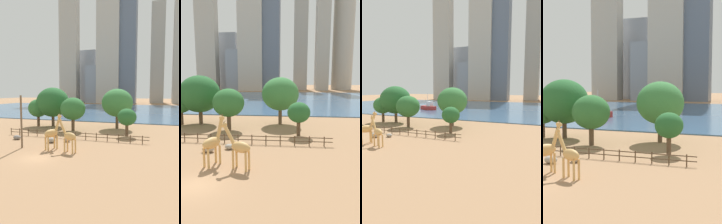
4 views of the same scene
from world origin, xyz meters
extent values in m
plane|color=#9E7551|center=(0.00, 80.00, 0.00)|extent=(400.00, 400.00, 0.00)
cube|color=#3D6084|center=(0.00, 77.00, 0.10)|extent=(180.00, 86.00, 0.20)
cylinder|color=tan|center=(-0.19, 5.18, 1.01)|extent=(0.31, 0.31, 2.01)
cylinder|color=tan|center=(0.37, 4.91, 1.01)|extent=(0.31, 0.31, 2.01)
cylinder|color=tan|center=(-0.87, 3.78, 1.01)|extent=(0.31, 0.31, 2.01)
cylinder|color=tan|center=(-0.31, 3.51, 1.01)|extent=(0.31, 0.31, 2.01)
ellipsoid|color=tan|center=(-0.25, 4.34, 2.36)|extent=(1.78, 2.39, 1.17)
cylinder|color=tan|center=(0.27, 5.41, 3.65)|extent=(0.79, 1.10, 2.23)
ellipsoid|color=tan|center=(0.43, 5.73, 4.71)|extent=(0.69, 0.91, 0.67)
cone|color=brown|center=(0.34, 5.77, 5.05)|extent=(0.14, 0.14, 0.21)
cone|color=brown|center=(0.51, 5.69, 5.05)|extent=(0.14, 0.14, 0.21)
cylinder|color=tan|center=(2.12, 3.69, 0.95)|extent=(0.28, 0.28, 1.91)
cylinder|color=tan|center=(2.32, 4.24, 0.95)|extent=(0.28, 0.28, 1.91)
cylinder|color=tan|center=(3.50, 3.17, 0.95)|extent=(0.28, 0.28, 1.91)
cylinder|color=tan|center=(3.71, 3.73, 0.95)|extent=(0.28, 0.28, 1.91)
ellipsoid|color=tan|center=(2.91, 3.71, 2.24)|extent=(2.27, 1.52, 1.10)
cylinder|color=tan|center=(1.65, 4.17, 3.36)|extent=(1.43, 0.80, 1.97)
ellipsoid|color=tan|center=(1.13, 4.37, 4.26)|extent=(0.88, 0.60, 0.73)
cone|color=brown|center=(1.10, 4.29, 4.58)|extent=(0.13, 0.13, 0.20)
cone|color=brown|center=(1.16, 4.45, 4.58)|extent=(0.13, 0.13, 0.20)
ellipsoid|color=gray|center=(-0.05, 9.54, 0.33)|extent=(1.14, 0.88, 0.66)
ellipsoid|color=gray|center=(-2.28, 8.23, 0.43)|extent=(1.49, 1.13, 0.85)
cylinder|color=#4C3826|center=(-7.24, 12.00, 0.65)|extent=(0.14, 0.14, 1.30)
cylinder|color=#4C3826|center=(-5.32, 12.00, 0.65)|extent=(0.14, 0.14, 1.30)
cylinder|color=#4C3826|center=(-3.40, 12.00, 0.65)|extent=(0.14, 0.14, 1.30)
cylinder|color=#4C3826|center=(-1.48, 12.00, 0.65)|extent=(0.14, 0.14, 1.30)
cylinder|color=#4C3826|center=(0.44, 12.00, 0.65)|extent=(0.14, 0.14, 1.30)
cylinder|color=#4C3826|center=(2.36, 12.00, 0.65)|extent=(0.14, 0.14, 1.30)
cylinder|color=#4C3826|center=(4.28, 12.00, 0.65)|extent=(0.14, 0.14, 1.30)
cylinder|color=#4C3826|center=(6.20, 12.00, 0.65)|extent=(0.14, 0.14, 1.30)
cylinder|color=#4C3826|center=(8.12, 12.00, 0.65)|extent=(0.14, 0.14, 1.30)
cylinder|color=#4C3826|center=(10.04, 12.00, 0.65)|extent=(0.14, 0.14, 1.30)
cylinder|color=#4C3826|center=(11.96, 12.00, 0.65)|extent=(0.14, 0.14, 1.30)
cube|color=#4C3826|center=(0.00, 12.00, 1.10)|extent=(26.10, 0.08, 0.10)
cube|color=#4C3826|center=(0.00, 12.00, 0.59)|extent=(26.10, 0.08, 0.10)
cylinder|color=brown|center=(-3.13, 19.66, 1.29)|extent=(0.70, 0.70, 2.58)
ellipsoid|color=#2D6B33|center=(-3.13, 19.66, 4.72)|extent=(5.35, 5.35, 4.81)
cylinder|color=brown|center=(-10.07, 23.89, 1.36)|extent=(0.71, 0.71, 2.72)
ellipsoid|color=#26602D|center=(-10.07, 23.89, 5.86)|extent=(7.83, 7.83, 7.05)
cylinder|color=brown|center=(8.70, 17.24, 1.11)|extent=(0.58, 0.58, 2.22)
ellipsoid|color=#26602D|center=(8.70, 17.24, 3.63)|extent=(3.53, 3.53, 3.17)
cylinder|color=brown|center=(5.30, 25.43, 1.53)|extent=(0.68, 0.68, 3.05)
ellipsoid|color=#387A3D|center=(5.30, 25.43, 5.86)|extent=(7.03, 7.03, 6.33)
cylinder|color=brown|center=(-13.58, 23.04, 1.25)|extent=(0.68, 0.68, 2.51)
ellipsoid|color=#2D6B33|center=(-13.58, 23.04, 4.42)|extent=(4.79, 4.79, 4.31)
cube|color=#B22D28|center=(-19.38, 55.74, 0.95)|extent=(7.93, 5.47, 1.50)
cube|color=silver|center=(-18.52, 55.36, 2.59)|extent=(3.19, 2.73, 1.79)
cylinder|color=silver|center=(-19.72, 55.89, 4.31)|extent=(0.16, 0.16, 5.23)
cube|color=gray|center=(-33.94, 142.68, 14.40)|extent=(13.43, 14.79, 28.80)
cube|color=#ADA89E|center=(11.91, 157.64, 37.65)|extent=(10.05, 15.54, 75.31)
cube|color=#ADA89E|center=(-54.94, 139.87, 50.06)|extent=(14.24, 8.49, 100.13)
cube|color=slate|center=(-10.51, 142.51, 49.43)|extent=(15.29, 11.13, 98.85)
cube|color=#ADA89E|center=(27.52, 152.11, 46.19)|extent=(9.09, 15.43, 92.38)
cylinder|color=#ADA89E|center=(43.89, 159.83, 49.94)|extent=(15.35, 15.35, 99.87)
cube|color=gray|center=(-44.14, 158.28, 21.58)|extent=(14.27, 14.74, 43.17)
cube|color=#B7B2A8|center=(-23.08, 139.48, 42.10)|extent=(16.98, 9.45, 84.21)
camera|label=1|loc=(14.44, -23.30, 8.21)|focal=35.00mm
camera|label=2|loc=(8.00, -16.16, 8.85)|focal=35.00mm
camera|label=3|loc=(26.46, -20.99, 8.74)|focal=35.00mm
camera|label=4|loc=(18.85, -23.32, 8.81)|focal=55.00mm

